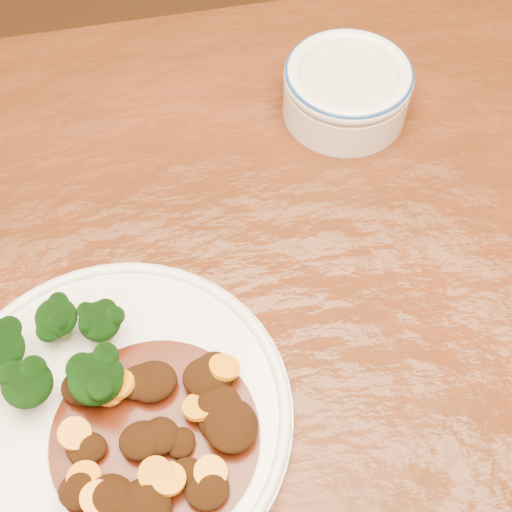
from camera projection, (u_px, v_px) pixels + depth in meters
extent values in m
plane|color=#482812|center=(285.00, 512.00, 1.29)|extent=(4.00, 4.00, 0.00)
cube|color=#5A250F|center=(311.00, 329.00, 0.67)|extent=(1.50, 0.91, 0.04)
cylinder|color=white|center=(115.00, 418.00, 0.60)|extent=(0.30, 0.30, 0.01)
torus|color=white|center=(114.00, 415.00, 0.59)|extent=(0.30, 0.30, 0.01)
cylinder|color=#84A555|center=(104.00, 332.00, 0.62)|extent=(0.01, 0.01, 0.02)
ellipsoid|color=black|center=(100.00, 321.00, 0.61)|extent=(0.04, 0.04, 0.03)
cylinder|color=#84A555|center=(35.00, 394.00, 0.59)|extent=(0.01, 0.01, 0.02)
ellipsoid|color=black|center=(27.00, 384.00, 0.57)|extent=(0.04, 0.04, 0.03)
cylinder|color=#84A555|center=(6.00, 361.00, 0.61)|extent=(0.01, 0.01, 0.02)
cylinder|color=#84A555|center=(62.00, 328.00, 0.63)|extent=(0.01, 0.01, 0.02)
ellipsoid|color=black|center=(56.00, 317.00, 0.61)|extent=(0.04, 0.04, 0.03)
cylinder|color=#84A555|center=(101.00, 390.00, 0.60)|extent=(0.01, 0.01, 0.02)
ellipsoid|color=black|center=(96.00, 379.00, 0.58)|extent=(0.05, 0.05, 0.04)
cylinder|color=#451407|center=(155.00, 437.00, 0.58)|extent=(0.17, 0.17, 0.00)
ellipsoid|color=black|center=(79.00, 490.00, 0.54)|extent=(0.03, 0.03, 0.02)
ellipsoid|color=black|center=(187.00, 471.00, 0.56)|extent=(0.03, 0.02, 0.01)
ellipsoid|color=black|center=(215.00, 371.00, 0.60)|extent=(0.03, 0.04, 0.02)
ellipsoid|color=black|center=(207.00, 376.00, 0.59)|extent=(0.04, 0.04, 0.02)
ellipsoid|color=black|center=(207.00, 490.00, 0.55)|extent=(0.03, 0.03, 0.02)
ellipsoid|color=black|center=(87.00, 449.00, 0.57)|extent=(0.03, 0.03, 0.02)
ellipsoid|color=black|center=(97.00, 383.00, 0.59)|extent=(0.03, 0.03, 0.02)
ellipsoid|color=black|center=(160.00, 436.00, 0.57)|extent=(0.03, 0.03, 0.02)
ellipsoid|color=black|center=(142.00, 440.00, 0.57)|extent=(0.04, 0.03, 0.02)
ellipsoid|color=black|center=(86.00, 386.00, 0.59)|extent=(0.04, 0.03, 0.02)
ellipsoid|color=black|center=(140.00, 382.00, 0.59)|extent=(0.03, 0.03, 0.02)
ellipsoid|color=black|center=(231.00, 425.00, 0.57)|extent=(0.04, 0.05, 0.02)
ellipsoid|color=black|center=(110.00, 502.00, 0.54)|extent=(0.04, 0.04, 0.02)
ellipsoid|color=black|center=(216.00, 421.00, 0.58)|extent=(0.03, 0.03, 0.01)
ellipsoid|color=black|center=(144.00, 504.00, 0.54)|extent=(0.04, 0.04, 0.02)
ellipsoid|color=black|center=(181.00, 440.00, 0.57)|extent=(0.02, 0.02, 0.01)
ellipsoid|color=black|center=(152.00, 381.00, 0.59)|extent=(0.04, 0.04, 0.02)
ellipsoid|color=black|center=(145.00, 440.00, 0.57)|extent=(0.02, 0.02, 0.01)
ellipsoid|color=black|center=(180.00, 443.00, 0.57)|extent=(0.02, 0.03, 0.01)
ellipsoid|color=black|center=(219.00, 408.00, 0.58)|extent=(0.04, 0.04, 0.02)
cylinder|color=orange|center=(224.00, 367.00, 0.59)|extent=(0.03, 0.04, 0.02)
cylinder|color=orange|center=(74.00, 433.00, 0.56)|extent=(0.04, 0.04, 0.02)
cylinder|color=orange|center=(198.00, 407.00, 0.58)|extent=(0.03, 0.03, 0.01)
cylinder|color=orange|center=(98.00, 498.00, 0.53)|extent=(0.04, 0.04, 0.01)
cylinder|color=orange|center=(169.00, 479.00, 0.54)|extent=(0.03, 0.03, 0.01)
cylinder|color=orange|center=(109.00, 391.00, 0.59)|extent=(0.03, 0.03, 0.01)
cylinder|color=orange|center=(155.00, 473.00, 0.54)|extent=(0.04, 0.04, 0.02)
cylinder|color=orange|center=(120.00, 385.00, 0.59)|extent=(0.03, 0.03, 0.02)
cylinder|color=orange|center=(210.00, 472.00, 0.55)|extent=(0.03, 0.03, 0.01)
cylinder|color=orange|center=(84.00, 477.00, 0.55)|extent=(0.03, 0.03, 0.01)
cylinder|color=white|center=(346.00, 97.00, 0.78)|extent=(0.14, 0.14, 0.04)
cylinder|color=beige|center=(348.00, 79.00, 0.76)|extent=(0.10, 0.10, 0.01)
torus|color=white|center=(349.00, 76.00, 0.75)|extent=(0.14, 0.14, 0.02)
torus|color=navy|center=(349.00, 72.00, 0.75)|extent=(0.14, 0.14, 0.01)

